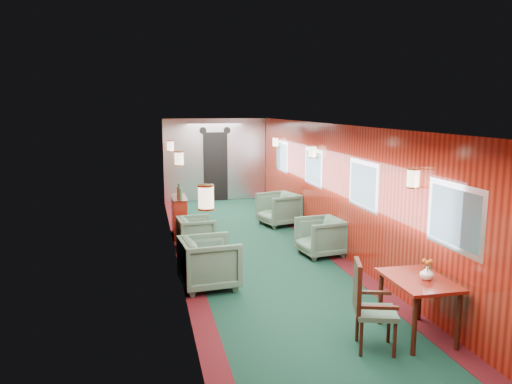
# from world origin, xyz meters

# --- Properties ---
(room) EXTENTS (12.00, 12.10, 2.40)m
(room) POSITION_xyz_m (0.00, 0.00, 1.63)
(room) COLOR #0E3224
(room) RESTS_ON ground
(bulkhead) EXTENTS (2.98, 0.17, 2.39)m
(bulkhead) POSITION_xyz_m (0.00, 5.91, 1.18)
(bulkhead) COLOR silver
(bulkhead) RESTS_ON ground
(windows_right) EXTENTS (0.02, 8.60, 0.80)m
(windows_right) POSITION_xyz_m (1.49, 0.25, 1.45)
(windows_right) COLOR silver
(windows_right) RESTS_ON ground
(wall_sconces) EXTENTS (2.97, 7.97, 0.25)m
(wall_sconces) POSITION_xyz_m (0.00, 0.57, 1.79)
(wall_sconces) COLOR #FFECC6
(wall_sconces) RESTS_ON ground
(dining_table) EXTENTS (0.68, 0.97, 0.72)m
(dining_table) POSITION_xyz_m (1.10, -3.46, 0.61)
(dining_table) COLOR maroon
(dining_table) RESTS_ON ground
(side_chair) EXTENTS (0.56, 0.58, 1.03)m
(side_chair) POSITION_xyz_m (0.38, -3.63, 0.56)
(side_chair) COLOR #1B3F31
(side_chair) RESTS_ON ground
(credenza) EXTENTS (0.30, 0.95, 1.13)m
(credenza) POSITION_xyz_m (-1.34, 1.89, 0.44)
(credenza) COLOR maroon
(credenza) RESTS_ON ground
(flower_vase) EXTENTS (0.20, 0.20, 0.16)m
(flower_vase) POSITION_xyz_m (1.16, -3.52, 0.80)
(flower_vase) COLOR white
(flower_vase) RESTS_ON dining_table
(armchair_left_near) EXTENTS (0.93, 0.91, 0.77)m
(armchair_left_near) POSITION_xyz_m (-1.10, -1.28, 0.39)
(armchair_left_near) COLOR #1B3F31
(armchair_left_near) RESTS_ON ground
(armchair_left_far) EXTENTS (0.74, 0.72, 0.62)m
(armchair_left_far) POSITION_xyz_m (-1.08, 0.88, 0.31)
(armchair_left_far) COLOR #1B3F31
(armchair_left_far) RESTS_ON ground
(armchair_right_near) EXTENTS (0.87, 0.85, 0.70)m
(armchair_right_near) POSITION_xyz_m (1.11, -0.07, 0.35)
(armchair_right_near) COLOR #1B3F31
(armchair_right_near) RESTS_ON ground
(armchair_right_far) EXTENTS (1.02, 1.00, 0.75)m
(armchair_right_far) POSITION_xyz_m (0.98, 2.43, 0.38)
(armchair_right_far) COLOR #1B3F31
(armchair_right_far) RESTS_ON ground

